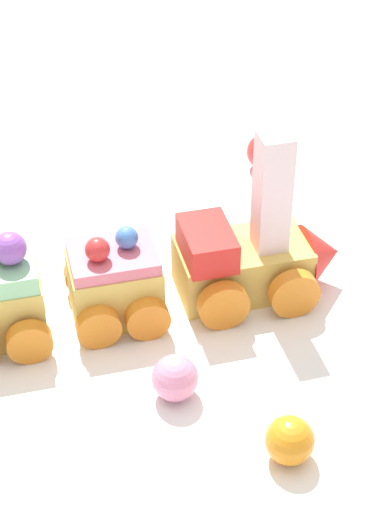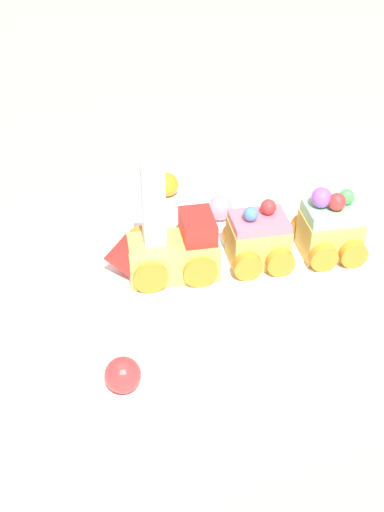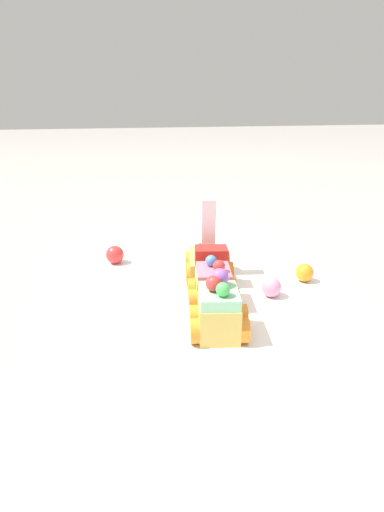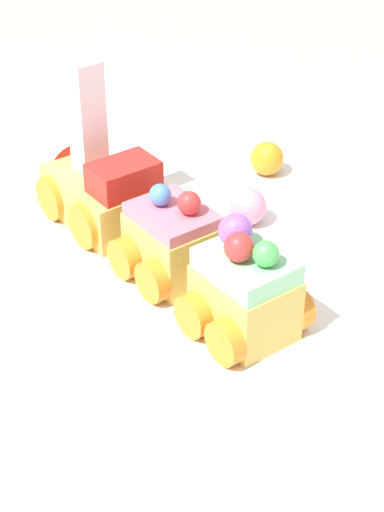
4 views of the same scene
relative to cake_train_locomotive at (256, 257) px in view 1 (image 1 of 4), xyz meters
The scene contains 7 objects.
ground_plane 0.08m from the cake_train_locomotive, behind, with size 10.00×10.00×0.00m, color gray.
display_board 0.08m from the cake_train_locomotive, behind, with size 0.77×0.43×0.01m, color white.
cake_train_locomotive is the anchor object (origin of this frame).
cake_car_strawberry 0.10m from the cake_train_locomotive, 166.65° to the left, with size 0.08×0.08×0.07m.
gumball_pink 0.12m from the cake_train_locomotive, 146.06° to the right, with size 0.03×0.03×0.03m, color pink.
gumball_red 0.17m from the cake_train_locomotive, 56.20° to the left, with size 0.03×0.03×0.03m, color red.
gumball_orange 0.15m from the cake_train_locomotive, 113.79° to the right, with size 0.03×0.03×0.03m, color orange.
Camera 1 is at (-0.19, -0.41, 0.40)m, focal length 60.00 mm.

